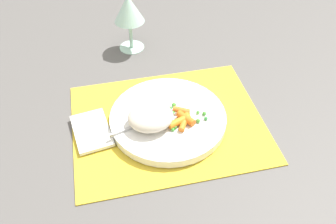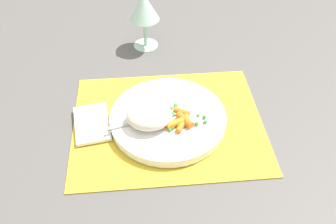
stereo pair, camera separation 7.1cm
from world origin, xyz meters
name	(u,v)px [view 2 (the right image)]	position (x,y,z in m)	size (l,w,h in m)	color
ground_plane	(168,123)	(0.00, 0.00, 0.00)	(2.40, 2.40, 0.00)	#565451
placemat	(168,122)	(0.00, 0.00, 0.00)	(0.42, 0.34, 0.01)	gold
plate	(168,118)	(0.00, 0.00, 0.02)	(0.26, 0.26, 0.02)	white
rice_mound	(149,115)	(-0.04, -0.02, 0.05)	(0.10, 0.08, 0.04)	beige
carrot_portion	(182,120)	(0.03, -0.02, 0.03)	(0.06, 0.07, 0.02)	orange
pea_scatter	(182,118)	(0.03, -0.02, 0.03)	(0.09, 0.08, 0.01)	#5B9836
fork	(158,117)	(-0.02, -0.01, 0.03)	(0.18, 0.06, 0.01)	#BABABA
wine_glass	(144,8)	(-0.04, 0.31, 0.12)	(0.08, 0.08, 0.16)	#B2E0CC
napkin	(92,123)	(-0.17, 0.01, 0.01)	(0.07, 0.12, 0.01)	white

